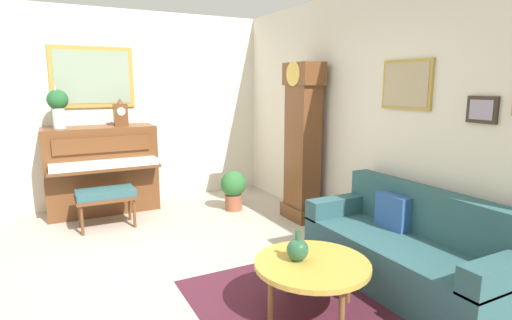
# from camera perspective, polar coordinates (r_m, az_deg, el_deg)

# --- Properties ---
(ground_plane) EXTENTS (6.40, 6.00, 0.10)m
(ground_plane) POSITION_cam_1_polar(r_m,az_deg,el_deg) (4.15, -13.76, -15.52)
(ground_plane) COLOR #B2A899
(wall_left) EXTENTS (0.13, 4.90, 2.80)m
(wall_left) POSITION_cam_1_polar(r_m,az_deg,el_deg) (6.31, -20.12, 6.78)
(wall_left) COLOR silver
(wall_left) RESTS_ON ground_plane
(wall_back) EXTENTS (5.30, 0.13, 2.80)m
(wall_back) POSITION_cam_1_polar(r_m,az_deg,el_deg) (4.87, 14.14, 6.10)
(wall_back) COLOR silver
(wall_back) RESTS_ON ground_plane
(area_rug) EXTENTS (2.10, 1.50, 0.01)m
(area_rug) POSITION_cam_1_polar(r_m,az_deg,el_deg) (3.35, 7.50, -21.01)
(area_rug) COLOR #4C1E2D
(area_rug) RESTS_ON ground_plane
(piano) EXTENTS (0.87, 1.44, 1.19)m
(piano) POSITION_cam_1_polar(r_m,az_deg,el_deg) (6.03, -20.72, -1.18)
(piano) COLOR brown
(piano) RESTS_ON ground_plane
(piano_bench) EXTENTS (0.42, 0.70, 0.48)m
(piano_bench) POSITION_cam_1_polar(r_m,az_deg,el_deg) (5.36, -20.22, -4.69)
(piano_bench) COLOR brown
(piano_bench) RESTS_ON ground_plane
(grandfather_clock) EXTENTS (0.52, 0.34, 2.03)m
(grandfather_clock) POSITION_cam_1_polar(r_m,az_deg,el_deg) (5.28, 6.48, 1.88)
(grandfather_clock) COLOR brown
(grandfather_clock) RESTS_ON ground_plane
(couch) EXTENTS (1.90, 0.80, 0.84)m
(couch) POSITION_cam_1_polar(r_m,az_deg,el_deg) (3.91, 20.60, -11.81)
(couch) COLOR #2D565B
(couch) RESTS_ON ground_plane
(coffee_table) EXTENTS (0.88, 0.88, 0.43)m
(coffee_table) POSITION_cam_1_polar(r_m,az_deg,el_deg) (3.23, 7.84, -14.39)
(coffee_table) COLOR gold
(coffee_table) RESTS_ON ground_plane
(mantel_clock) EXTENTS (0.13, 0.18, 0.38)m
(mantel_clock) POSITION_cam_1_polar(r_m,az_deg,el_deg) (5.97, -18.37, 6.21)
(mantel_clock) COLOR brown
(mantel_clock) RESTS_ON piano
(flower_vase) EXTENTS (0.26, 0.26, 0.58)m
(flower_vase) POSITION_cam_1_polar(r_m,az_deg,el_deg) (5.89, -25.92, 7.04)
(flower_vase) COLOR silver
(flower_vase) RESTS_ON piano
(green_jug) EXTENTS (0.17, 0.17, 0.24)m
(green_jug) POSITION_cam_1_polar(r_m,az_deg,el_deg) (3.20, 5.81, -12.32)
(green_jug) COLOR #234C33
(green_jug) RESTS_ON coffee_table
(potted_plant) EXTENTS (0.36, 0.36, 0.56)m
(potted_plant) POSITION_cam_1_polar(r_m,az_deg,el_deg) (5.76, -3.18, -3.87)
(potted_plant) COLOR #935138
(potted_plant) RESTS_ON ground_plane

